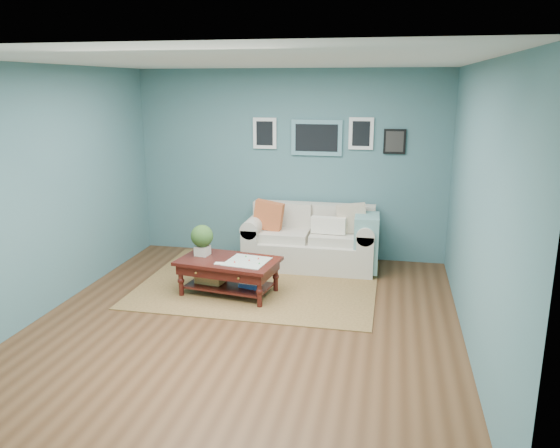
# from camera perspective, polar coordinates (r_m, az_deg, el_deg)

# --- Properties ---
(room_shell) EXTENTS (5.00, 5.02, 2.70)m
(room_shell) POSITION_cam_1_polar(r_m,az_deg,el_deg) (5.58, -3.55, 2.73)
(room_shell) COLOR brown
(room_shell) RESTS_ON ground
(area_rug) EXTENTS (2.95, 2.36, 0.01)m
(area_rug) POSITION_cam_1_polar(r_m,az_deg,el_deg) (7.06, -2.11, -6.15)
(area_rug) COLOR brown
(area_rug) RESTS_ON ground
(loveseat) EXTENTS (1.83, 0.83, 0.94)m
(loveseat) POSITION_cam_1_polar(r_m,az_deg,el_deg) (7.60, 3.80, -1.67)
(loveseat) COLOR beige
(loveseat) RESTS_ON ground
(coffee_table) EXTENTS (1.26, 0.85, 0.82)m
(coffee_table) POSITION_cam_1_polar(r_m,az_deg,el_deg) (6.65, -5.87, -4.25)
(coffee_table) COLOR black
(coffee_table) RESTS_ON ground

